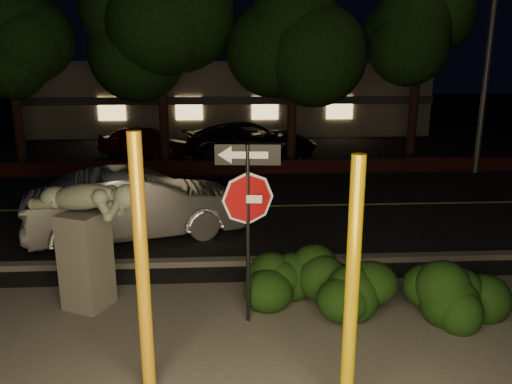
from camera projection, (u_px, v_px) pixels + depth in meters
The scene contains 24 objects.
ground at pixel (229, 182), 17.04m from camera, with size 90.00×90.00×0.00m, color black.
patio at pixel (234, 383), 6.42m from camera, with size 14.00×6.00×0.02m, color #4C4944.
road at pixel (229, 207), 14.15m from camera, with size 80.00×8.00×0.01m, color black.
lane_marking at pixel (229, 207), 14.14m from camera, with size 80.00×0.12×0.01m, color #B3B147.
curb at pixel (231, 261), 10.18m from camera, with size 80.00×0.25×0.12m, color #4C4944.
brick_wall at pixel (228, 167), 18.23m from camera, with size 40.00×0.35×0.50m, color #461716.
parking_lot at pixel (228, 148), 23.80m from camera, with size 40.00×12.00×0.01m, color black.
building at pixel (227, 94), 31.00m from camera, with size 22.00×10.20×4.00m.
tree_far_a at pixel (6, 23), 18.12m from camera, with size 4.60×4.60×7.43m.
tree_far_b at pixel (158, 4), 18.44m from camera, with size 5.20×5.20×8.41m.
tree_far_c at pixel (294, 15), 18.44m from camera, with size 4.80×4.80×7.84m.
tree_far_d at pixel (420, 23), 19.27m from camera, with size 4.40×4.40×7.42m.
yellow_pole_left at pixel (142, 270), 5.86m from camera, with size 0.16×0.16×3.29m, color #F5AE19.
yellow_pole_right at pixel (352, 295), 5.44m from camera, with size 0.16×0.16×3.12m, color #D8AC0A.
signpost at pixel (248, 199), 7.44m from camera, with size 0.97×0.13×2.85m.
sculpture at pixel (85, 230), 8.09m from camera, with size 2.00×1.31×2.22m.
hedge_center at pixel (288, 274), 8.44m from camera, with size 2.03×0.95×1.06m, color black.
hedge_right at pixel (363, 289), 7.89m from camera, with size 1.60×0.86×1.05m, color black.
hedge_far_right at pixel (467, 292), 7.75m from camera, with size 1.55×0.97×1.08m, color black.
streetlight at pixel (489, 1), 16.91m from camera, with size 1.49×0.57×10.07m.
silver_sedan at pixel (136, 204), 11.55m from camera, with size 1.70×4.88×1.61m, color silver.
parked_car_red at pixel (144, 142), 21.22m from camera, with size 1.59×3.96×1.35m, color maroon.
parked_car_darkred at pixel (237, 143), 21.25m from camera, with size 1.80×4.42×1.28m, color #380B04.
parked_car_dark at pixel (253, 140), 21.12m from camera, with size 2.50×5.43×1.51m, color black.
Camera 1 is at (-0.04, -6.59, 4.04)m, focal length 35.00 mm.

